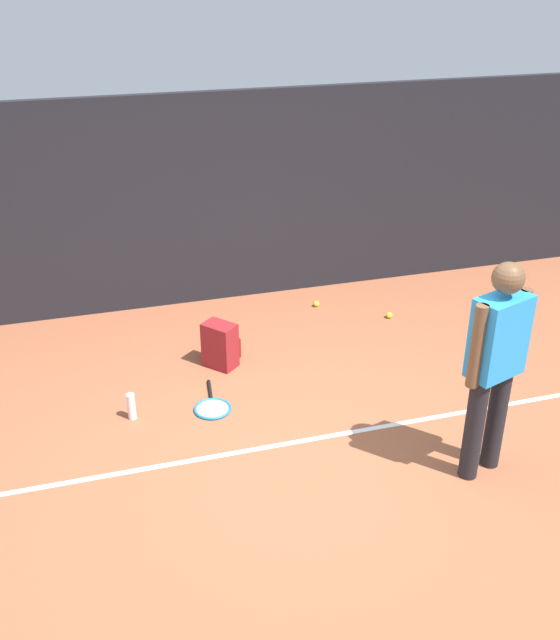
% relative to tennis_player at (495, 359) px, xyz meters
% --- Properties ---
extents(ground_plane, '(12.00, 12.00, 0.00)m').
position_rel_tennis_player_xyz_m(ground_plane, '(-1.30, 0.54, -0.97)').
color(ground_plane, '#9E5638').
extents(back_fence, '(10.00, 0.10, 2.27)m').
position_rel_tennis_player_xyz_m(back_fence, '(-1.30, 3.54, 0.17)').
color(back_fence, black).
rests_on(back_fence, ground).
extents(court_line, '(9.00, 0.05, 0.00)m').
position_rel_tennis_player_xyz_m(court_line, '(-1.30, 0.70, -0.96)').
color(court_line, white).
rests_on(court_line, ground).
extents(tennis_player, '(0.51, 0.33, 1.70)m').
position_rel_tennis_player_xyz_m(tennis_player, '(0.00, 0.00, 0.00)').
color(tennis_player, black).
rests_on(tennis_player, ground).
extents(tennis_racket, '(0.36, 0.63, 0.03)m').
position_rel_tennis_player_xyz_m(tennis_racket, '(-1.78, 1.37, -0.95)').
color(tennis_racket, black).
rests_on(tennis_racket, ground).
extents(backpack, '(0.38, 0.38, 0.44)m').
position_rel_tennis_player_xyz_m(backpack, '(-1.55, 2.06, -0.76)').
color(backpack, maroon).
rests_on(backpack, ground).
extents(tennis_ball_near_player, '(0.07, 0.07, 0.07)m').
position_rel_tennis_player_xyz_m(tennis_ball_near_player, '(0.37, 2.51, -0.93)').
color(tennis_ball_near_player, '#CCE033').
rests_on(tennis_ball_near_player, ground).
extents(tennis_ball_by_fence, '(0.07, 0.07, 0.07)m').
position_rel_tennis_player_xyz_m(tennis_ball_by_fence, '(-0.29, 2.99, -0.93)').
color(tennis_ball_by_fence, '#CCE033').
rests_on(tennis_ball_by_fence, ground).
extents(water_bottle, '(0.07, 0.07, 0.24)m').
position_rel_tennis_player_xyz_m(water_bottle, '(-2.46, 1.41, -0.85)').
color(water_bottle, white).
rests_on(water_bottle, ground).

